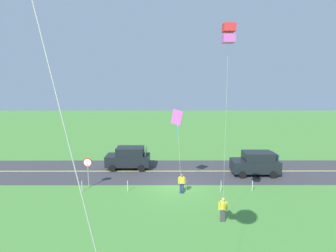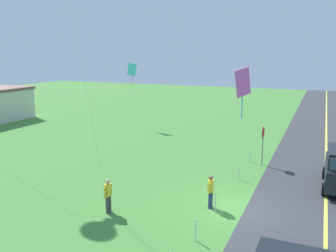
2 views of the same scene
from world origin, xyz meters
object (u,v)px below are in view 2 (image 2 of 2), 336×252
at_px(person_adult_companion, 211,190).
at_px(kite_green_far, 132,71).
at_px(stop_sign, 263,138).
at_px(person_adult_near, 108,195).
at_px(kite_blue_mid, 243,85).

bearing_deg(person_adult_companion, kite_green_far, -78.87).
bearing_deg(person_adult_companion, stop_sign, -126.23).
relative_size(stop_sign, person_adult_near, 1.60).
xyz_separation_m(person_adult_near, kite_green_far, (18.44, 8.82, 4.63)).
xyz_separation_m(stop_sign, person_adult_near, (-10.13, 5.31, -0.94)).
bearing_deg(person_adult_companion, person_adult_near, 1.83).
bearing_deg(stop_sign, kite_blue_mid, -179.46).
bearing_deg(kite_green_far, person_adult_near, -154.43).
relative_size(person_adult_companion, kite_blue_mid, 0.24).
distance_m(person_adult_companion, kite_green_far, 21.17).
height_order(stop_sign, person_adult_near, stop_sign).
relative_size(person_adult_near, person_adult_companion, 1.00).
bearing_deg(kite_blue_mid, kite_green_far, 42.12).
xyz_separation_m(person_adult_near, person_adult_companion, (2.36, -4.16, 0.00)).
bearing_deg(kite_green_far, kite_blue_mid, -137.88).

